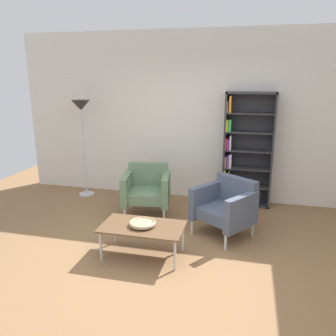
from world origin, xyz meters
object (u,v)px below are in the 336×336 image
object	(u,v)px
armchair_spare_guest	(147,188)
armchair_corner_red	(226,206)
floor_lamp_torchiere	(82,117)
decorative_bowl	(143,223)
bookshelf_tall	(244,152)
coffee_table_low	(143,228)

from	to	relation	value
armchair_spare_guest	armchair_corner_red	xyz separation A→B (m)	(1.28, -0.46, 0.00)
armchair_spare_guest	floor_lamp_torchiere	distance (m)	1.79
armchair_spare_guest	armchair_corner_red	world-z (taller)	same
decorative_bowl	floor_lamp_torchiere	world-z (taller)	floor_lamp_torchiere
armchair_corner_red	floor_lamp_torchiere	distance (m)	3.01
armchair_spare_guest	floor_lamp_torchiere	world-z (taller)	floor_lamp_torchiere
bookshelf_tall	floor_lamp_torchiere	xyz separation A→B (m)	(-2.82, -0.22, 0.53)
decorative_bowl	armchair_corner_red	distance (m)	1.26
coffee_table_low	armchair_corner_red	size ratio (longest dim) A/B	1.06
armchair_spare_guest	armchair_corner_red	size ratio (longest dim) A/B	0.86
armchair_corner_red	floor_lamp_torchiere	size ratio (longest dim) A/B	0.54
bookshelf_tall	armchair_corner_red	xyz separation A→B (m)	(-0.19, -1.24, -0.50)
bookshelf_tall	armchair_spare_guest	world-z (taller)	bookshelf_tall
floor_lamp_torchiere	armchair_corner_red	bearing A→B (deg)	-21.13
coffee_table_low	floor_lamp_torchiere	distance (m)	2.75
decorative_bowl	armchair_corner_red	bearing A→B (deg)	42.51
coffee_table_low	bookshelf_tall	bearing A→B (deg)	61.87
armchair_spare_guest	armchair_corner_red	bearing A→B (deg)	-29.43
bookshelf_tall	armchair_corner_red	size ratio (longest dim) A/B	2.01
floor_lamp_torchiere	decorative_bowl	bearing A→B (deg)	-47.75
coffee_table_low	armchair_corner_red	world-z (taller)	armchair_corner_red
decorative_bowl	floor_lamp_torchiere	size ratio (longest dim) A/B	0.18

